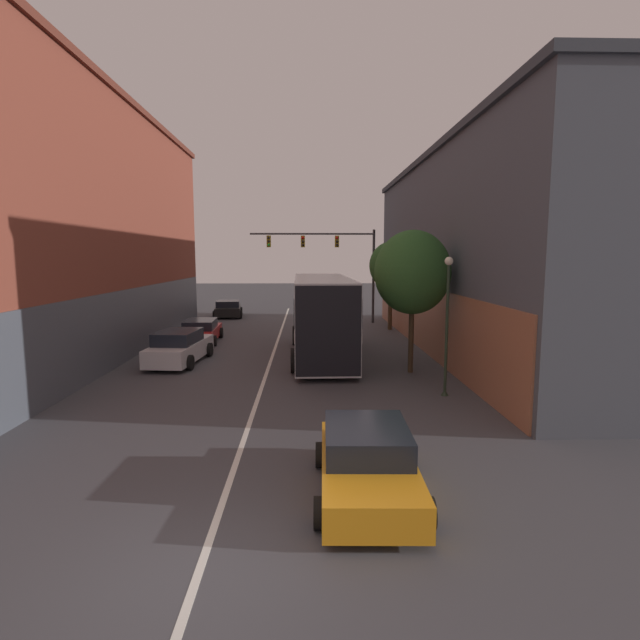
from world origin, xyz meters
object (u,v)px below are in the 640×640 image
Objects in this scene: parked_car_left_far at (228,309)px; street_tree_far at (391,266)px; traffic_signal_gantry at (332,253)px; parked_car_left_mid at (180,347)px; hatchback_foreground at (367,463)px; street_lamp at (447,322)px; parked_car_left_near at (201,331)px; bus at (322,313)px; street_tree_near at (413,273)px.

parked_car_left_far is 0.72× the size of street_tree_far.
street_tree_far is at bearing -43.34° from traffic_signal_gantry.
street_tree_far is at bearing -43.16° from parked_car_left_mid.
street_lamp reaches higher than hatchback_foreground.
street_lamp reaches higher than parked_car_left_near.
bus is 5.20m from street_tree_near.
traffic_signal_gantry reaches higher than parked_car_left_near.
hatchback_foreground is 1.03× the size of parked_car_left_far.
parked_car_left_near is 0.98× the size of street_lamp.
street_tree_near is at bearing -14.46° from hatchback_foreground.
traffic_signal_gantry is 1.55× the size of street_tree_far.
hatchback_foreground is at bearing -100.62° from street_tree_far.
traffic_signal_gantry is 15.39m from street_tree_near.
street_tree_near is at bearing 97.65° from street_lamp.
street_lamp is at bearing -150.38° from bus.
parked_car_left_mid is at bearing 30.60° from hatchback_foreground.
hatchback_foreground is at bearing -106.31° from street_tree_near.
bus is 1.20× the size of traffic_signal_gantry.
parked_car_left_near is 0.53× the size of traffic_signal_gantry.
bus is at bearing -124.80° from parked_car_left_near.
bus is 12.25m from traffic_signal_gantry.
street_tree_near is 1.02× the size of street_tree_far.
parked_car_left_far reaches higher than parked_car_left_near.
bus is at bearing -95.28° from traffic_signal_gantry.
parked_car_left_far is (-7.30, 29.26, -0.00)m from hatchback_foreground.
parked_car_left_near is at bearing 175.11° from parked_car_left_far.
traffic_signal_gantry is at bearing -46.83° from parked_car_left_near.
parked_car_left_mid is 0.84× the size of street_tree_near.
street_tree_near is at bearing -134.14° from bus.
parked_car_left_near is 1.13× the size of parked_car_left_far.
parked_car_left_far is 0.71× the size of street_tree_near.
parked_car_left_far is at bearing -0.92° from parked_car_left_near.
bus is 6.58m from parked_car_left_mid.
street_tree_near is (9.82, -2.05, 3.34)m from parked_car_left_mid.
parked_car_left_far is 24.89m from street_lamp.
bus reaches higher than hatchback_foreground.
street_tree_near reaches higher than parked_car_left_mid.
bus is at bearing 3.88° from hatchback_foreground.
parked_car_left_mid is 15.07m from street_tree_far.
bus is at bearing 136.77° from street_tree_near.
hatchback_foreground is 0.73× the size of street_tree_near.
parked_car_left_far is at bearing 154.61° from traffic_signal_gantry.
street_tree_near is at bearing -129.01° from parked_car_left_near.
parked_car_left_mid is 16.89m from parked_car_left_far.
parked_car_left_mid is at bearing 179.44° from parked_car_left_near.
hatchback_foreground is 0.74× the size of street_tree_far.
street_tree_near is (10.32, -18.93, 3.42)m from parked_car_left_far.
bus is 2.58× the size of parked_car_left_far.
parked_car_left_mid is 1.18× the size of parked_car_left_far.
street_tree_far reaches higher than parked_car_left_mid.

